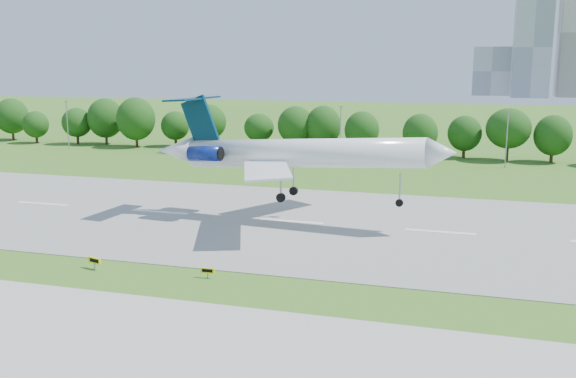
# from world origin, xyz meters

# --- Properties ---
(ground) EXTENTS (600.00, 600.00, 0.00)m
(ground) POSITION_xyz_m (0.00, 0.00, 0.00)
(ground) COLOR #386A1C
(ground) RESTS_ON ground
(runway) EXTENTS (400.00, 45.00, 0.08)m
(runway) POSITION_xyz_m (0.00, 25.00, 0.04)
(runway) COLOR gray
(runway) RESTS_ON ground
(tree_line) EXTENTS (288.40, 8.40, 10.40)m
(tree_line) POSITION_xyz_m (0.00, 92.00, 6.19)
(tree_line) COLOR #382314
(tree_line) RESTS_ON ground
(light_poles) EXTENTS (175.90, 0.25, 12.19)m
(light_poles) POSITION_xyz_m (-2.50, 82.00, 6.34)
(light_poles) COLOR gray
(light_poles) RESTS_ON ground
(skyline) EXTENTS (127.00, 52.00, 80.00)m
(skyline) POSITION_xyz_m (100.16, 390.61, 30.46)
(skyline) COLOR #B2B2B7
(skyline) RESTS_ON ground
(airliner) EXTENTS (42.23, 30.63, 13.91)m
(airliner) POSITION_xyz_m (19.53, 25.17, 9.65)
(airliner) COLOR white
(airliner) RESTS_ON ground
(taxi_sign_centre) EXTENTS (1.51, 0.24, 1.06)m
(taxi_sign_centre) POSITION_xyz_m (18.34, 0.11, 0.78)
(taxi_sign_centre) COLOR gray
(taxi_sign_centre) RESTS_ON ground
(taxi_sign_right) EXTENTS (1.76, 0.68, 1.25)m
(taxi_sign_right) POSITION_xyz_m (5.68, -0.56, 0.92)
(taxi_sign_right) COLOR gray
(taxi_sign_right) RESTS_ON ground
(service_vehicle_a) EXTENTS (3.58, 1.81, 1.13)m
(service_vehicle_a) POSITION_xyz_m (-28.23, 82.16, 0.56)
(service_vehicle_a) COLOR white
(service_vehicle_a) RESTS_ON ground
(service_vehicle_b) EXTENTS (3.67, 2.13, 1.17)m
(service_vehicle_b) POSITION_xyz_m (-11.61, 78.25, 0.59)
(service_vehicle_b) COLOR white
(service_vehicle_b) RESTS_ON ground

